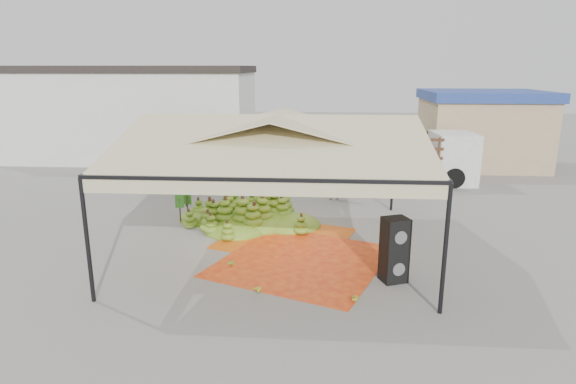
# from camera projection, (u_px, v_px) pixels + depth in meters

# --- Properties ---
(ground) EXTENTS (90.00, 90.00, 0.00)m
(ground) POSITION_uv_depth(u_px,v_px,m) (278.00, 245.00, 14.91)
(ground) COLOR slate
(ground) RESTS_ON ground
(canopy_tent) EXTENTS (8.10, 8.10, 4.00)m
(canopy_tent) POSITION_uv_depth(u_px,v_px,m) (278.00, 139.00, 14.07)
(canopy_tent) COLOR black
(canopy_tent) RESTS_ON ground
(building_white) EXTENTS (14.30, 6.30, 5.40)m
(building_white) POSITION_uv_depth(u_px,v_px,m) (131.00, 113.00, 28.41)
(building_white) COLOR silver
(building_white) RESTS_ON ground
(building_tan) EXTENTS (6.30, 5.30, 4.10)m
(building_tan) POSITION_uv_depth(u_px,v_px,m) (482.00, 128.00, 26.25)
(building_tan) COLOR tan
(building_tan) RESTS_ON ground
(tarp_left) EXTENTS (4.72, 4.61, 0.01)m
(tarp_left) POSITION_uv_depth(u_px,v_px,m) (286.00, 238.00, 15.46)
(tarp_left) COLOR orange
(tarp_left) RESTS_ON ground
(tarp_right) EXTENTS (5.64, 5.76, 0.01)m
(tarp_right) POSITION_uv_depth(u_px,v_px,m) (303.00, 261.00, 13.66)
(tarp_right) COLOR orange
(tarp_right) RESTS_ON ground
(banana_heap) EXTENTS (6.40, 5.78, 1.14)m
(banana_heap) POSITION_uv_depth(u_px,v_px,m) (251.00, 207.00, 16.86)
(banana_heap) COLOR #4A7B19
(banana_heap) RESTS_ON ground
(hand_yellow_a) EXTENTS (0.42, 0.35, 0.19)m
(hand_yellow_a) POSITION_uv_depth(u_px,v_px,m) (351.00, 297.00, 11.31)
(hand_yellow_a) COLOR gold
(hand_yellow_a) RESTS_ON ground
(hand_yellow_b) EXTENTS (0.53, 0.49, 0.19)m
(hand_yellow_b) POSITION_uv_depth(u_px,v_px,m) (254.00, 289.00, 11.71)
(hand_yellow_b) COLOR #B19623
(hand_yellow_b) RESTS_ON ground
(hand_red_a) EXTENTS (0.55, 0.48, 0.21)m
(hand_red_a) POSITION_uv_depth(u_px,v_px,m) (378.00, 266.00, 13.06)
(hand_red_a) COLOR #5E2415
(hand_red_a) RESTS_ON ground
(hand_red_b) EXTENTS (0.51, 0.42, 0.23)m
(hand_red_b) POSITION_uv_depth(u_px,v_px,m) (392.00, 277.00, 12.32)
(hand_red_b) COLOR #5B1914
(hand_red_b) RESTS_ON ground
(hand_green) EXTENTS (0.41, 0.35, 0.17)m
(hand_green) POSITION_uv_depth(u_px,v_px,m) (229.00, 262.00, 13.39)
(hand_green) COLOR #4D7518
(hand_green) RESTS_ON ground
(hanging_bunches) EXTENTS (3.24, 0.24, 0.20)m
(hanging_bunches) POSITION_uv_depth(u_px,v_px,m) (301.00, 170.00, 13.03)
(hanging_bunches) COLOR #497B19
(hanging_bunches) RESTS_ON ground
(speaker_stack) EXTENTS (0.76, 0.72, 1.69)m
(speaker_stack) POSITION_uv_depth(u_px,v_px,m) (394.00, 250.00, 12.19)
(speaker_stack) COLOR black
(speaker_stack) RESTS_ON ground
(banana_leaves) EXTENTS (0.96, 1.36, 3.70)m
(banana_leaves) POSITION_uv_depth(u_px,v_px,m) (182.00, 220.00, 17.35)
(banana_leaves) COLOR #2D7820
(banana_leaves) RESTS_ON ground
(vendor) EXTENTS (0.65, 0.50, 1.58)m
(vendor) POSITION_uv_depth(u_px,v_px,m) (334.00, 181.00, 19.76)
(vendor) COLOR gray
(vendor) RESTS_ON ground
(truck_left) EXTENTS (7.65, 5.22, 2.50)m
(truck_left) POSITION_uv_depth(u_px,v_px,m) (231.00, 147.00, 23.44)
(truck_left) COLOR #472517
(truck_left) RESTS_ON ground
(truck_right) EXTENTS (7.02, 2.73, 2.37)m
(truck_right) POSITION_uv_depth(u_px,v_px,m) (405.00, 152.00, 22.55)
(truck_right) COLOR #4F311A
(truck_right) RESTS_ON ground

